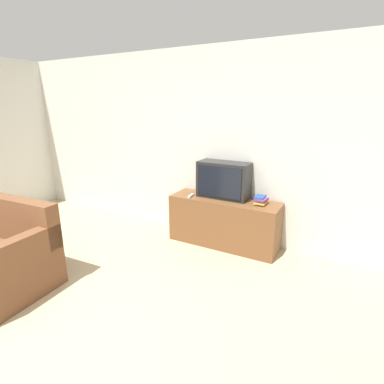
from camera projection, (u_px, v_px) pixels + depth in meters
wall_back at (182, 144)px, 4.39m from camera, size 9.00×0.06×2.60m
tv_stand at (224, 222)px, 4.06m from camera, size 1.47×0.46×0.65m
television at (224, 180)px, 3.99m from camera, size 0.69×0.31×0.48m
book_stack at (261, 200)px, 3.76m from camera, size 0.16×0.21×0.10m
remote_on_stand at (191, 196)px, 4.08m from camera, size 0.06×0.17×0.02m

